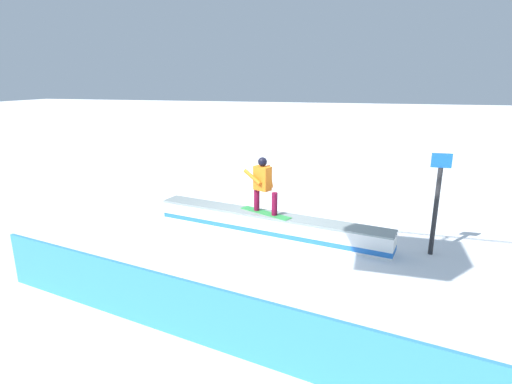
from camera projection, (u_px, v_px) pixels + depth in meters
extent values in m
plane|color=white|center=(268.00, 234.00, 10.09)|extent=(120.00, 120.00, 0.00)
cube|color=white|center=(268.00, 225.00, 10.02)|extent=(6.02, 1.75, 0.49)
cube|color=blue|center=(268.00, 229.00, 10.05)|extent=(6.03, 1.76, 0.12)
cube|color=gray|center=(268.00, 214.00, 9.95)|extent=(6.03, 1.81, 0.04)
cube|color=green|center=(265.00, 213.00, 9.97)|extent=(1.41, 0.88, 0.01)
cylinder|color=maroon|center=(257.00, 199.00, 10.08)|extent=(0.19, 0.19, 0.56)
cylinder|color=maroon|center=(275.00, 204.00, 9.71)|extent=(0.19, 0.19, 0.56)
cube|color=orange|center=(262.00, 178.00, 9.81)|extent=(0.46, 0.39, 0.59)
sphere|color=black|center=(263.00, 162.00, 9.70)|extent=(0.22, 0.22, 0.22)
cylinder|color=orange|center=(252.00, 177.00, 9.79)|extent=(0.51, 0.32, 0.33)
cylinder|color=orange|center=(270.00, 176.00, 9.85)|extent=(0.21, 0.17, 0.56)
cube|color=#3384DB|center=(195.00, 313.00, 5.81)|extent=(7.97, 1.73, 0.96)
cylinder|color=#262628|center=(435.00, 212.00, 8.67)|extent=(0.10, 0.10, 1.94)
cube|color=blue|center=(442.00, 161.00, 8.37)|extent=(0.40, 0.04, 0.30)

